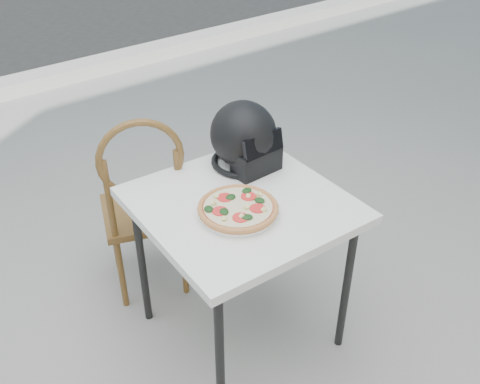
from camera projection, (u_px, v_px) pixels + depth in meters
ground at (117, 349)px, 2.28m from camera, size 80.00×80.00×0.00m
cafe_table_main at (241, 215)px, 2.02m from camera, size 0.78×0.78×0.69m
plate at (238, 213)px, 1.91m from camera, size 0.31×0.31×0.02m
pizza at (238, 208)px, 1.90m from camera, size 0.33×0.33×0.04m
helmet at (245, 139)px, 2.14m from camera, size 0.27×0.28×0.27m
cafe_chair_main at (143, 198)px, 2.31m from camera, size 0.47×0.47×0.94m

